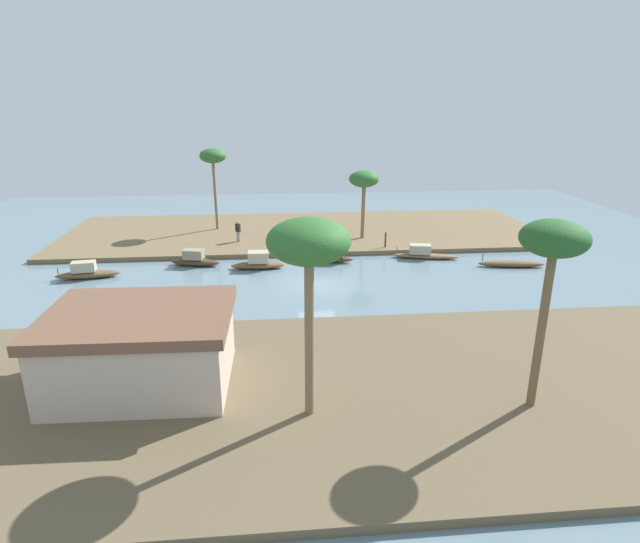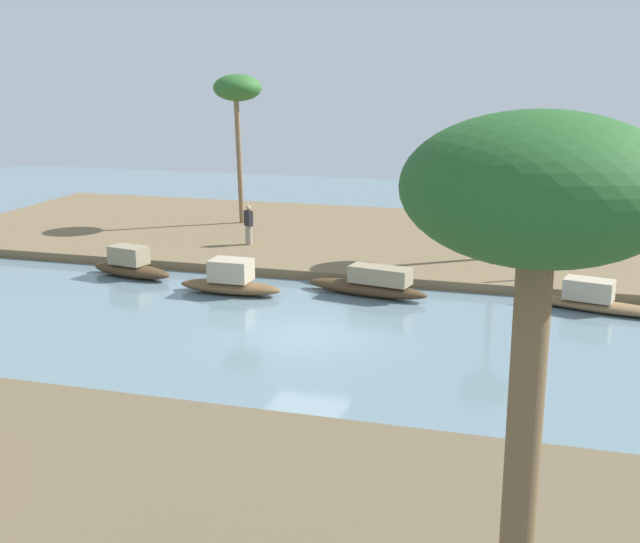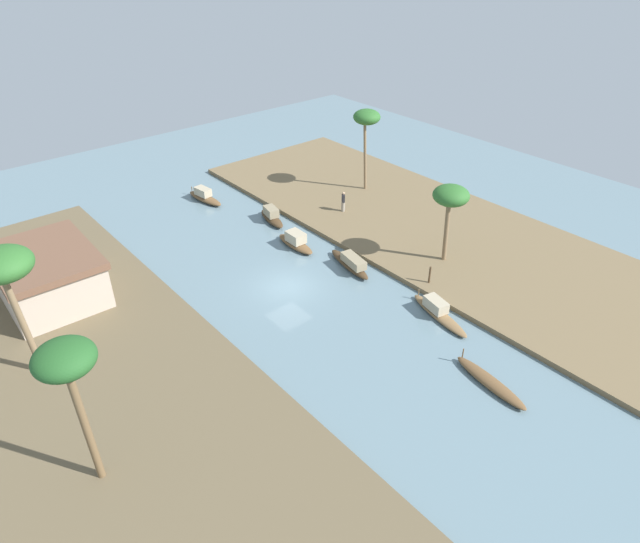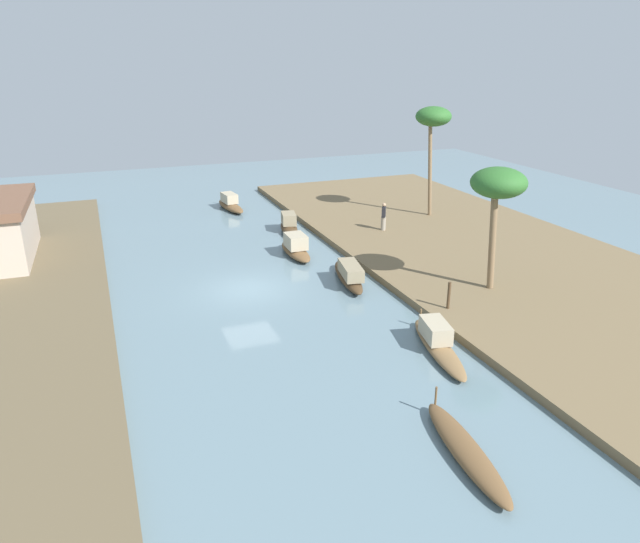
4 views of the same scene
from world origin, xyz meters
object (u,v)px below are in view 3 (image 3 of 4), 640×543
sampan_with_red_awning (272,216)px  palm_tree_right_short (66,365)px  palm_tree_left_near (451,197)px  mooring_post (430,275)px  palm_tree_left_far (367,119)px  sampan_near_left_bank (438,311)px  sampan_downstream_large (205,196)px  person_on_near_bank (343,202)px  riverside_building (48,276)px  palm_tree_right_tall (3,268)px  sampan_midstream (296,242)px  sampan_foreground (351,263)px  sampan_upstream_small (490,382)px

sampan_with_red_awning → palm_tree_right_short: palm_tree_right_short is taller
palm_tree_left_near → palm_tree_right_short: (-2.25, 26.43, 1.58)m
mooring_post → palm_tree_left_far: 17.08m
sampan_near_left_bank → sampan_downstream_large: 24.81m
palm_tree_left_far → palm_tree_right_short: (-15.08, 30.83, 0.05)m
sampan_with_red_awning → person_on_near_bank: 6.15m
mooring_post → palm_tree_left_far: size_ratio=0.17×
person_on_near_bank → riverside_building: (2.74, 23.13, 0.85)m
mooring_post → palm_tree_right_tall: bearing=71.2°
sampan_midstream → riverside_building: riverside_building is taller
sampan_foreground → person_on_near_bank: (6.79, -5.40, 0.75)m
sampan_midstream → sampan_foreground: (-5.03, -1.10, -0.03)m
sampan_upstream_small → riverside_building: (23.23, 15.31, 1.82)m
mooring_post → palm_tree_right_short: 24.10m
mooring_post → palm_tree_right_short: palm_tree_right_short is taller
sampan_foreground → sampan_upstream_small: bearing=-179.5°
sampan_upstream_small → sampan_downstream_large: size_ratio=1.13×
sampan_downstream_large → sampan_foreground: size_ratio=0.92×
mooring_post → palm_tree_left_near: size_ratio=0.21×
sampan_midstream → palm_tree_left_far: bearing=-69.7°
sampan_near_left_bank → palm_tree_right_short: (1.71, 21.19, 6.54)m
sampan_with_red_awning → palm_tree_left_near: bearing=-146.2°
palm_tree_left_far → riverside_building: bearing=88.9°
sampan_near_left_bank → sampan_foreground: sampan_foreground is taller
sampan_upstream_small → palm_tree_left_far: size_ratio=0.68×
palm_tree_left_near → riverside_building: bearing=60.1°
sampan_with_red_awning → palm_tree_left_far: 11.81m
sampan_midstream → person_on_near_bank: size_ratio=2.23×
sampan_midstream → palm_tree_right_short: size_ratio=0.52×
palm_tree_right_short → palm_tree_left_far: bearing=-63.9°
palm_tree_left_far → sampan_near_left_bank: bearing=150.1°
sampan_downstream_large → riverside_building: riverside_building is taller
sampan_near_left_bank → riverside_building: (17.35, 18.04, 1.67)m
riverside_building → palm_tree_right_short: bearing=169.9°
sampan_upstream_small → sampan_foreground: sampan_foreground is taller
sampan_foreground → mooring_post: mooring_post is taller
sampan_downstream_large → sampan_foreground: (-16.86, -2.16, 0.02)m
palm_tree_left_near → mooring_post: bearing=113.6°
sampan_upstream_small → sampan_near_left_bank: bearing=-17.2°
mooring_post → palm_tree_left_near: (1.35, -3.09, 4.35)m
sampan_near_left_bank → riverside_building: 25.08m
sampan_midstream → palm_tree_left_near: palm_tree_left_near is taller
sampan_midstream → riverside_building: (4.49, 16.63, 1.57)m
sampan_foreground → palm_tree_left_near: 8.34m
sampan_upstream_small → palm_tree_right_tall: palm_tree_right_tall is taller
palm_tree_left_near → sampan_downstream_large: bearing=20.4°
sampan_near_left_bank → mooring_post: mooring_post is taller
person_on_near_bank → palm_tree_left_near: palm_tree_left_near is taller
palm_tree_right_tall → riverside_building: bearing=-24.1°
sampan_downstream_large → sampan_foreground: bearing=-180.0°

